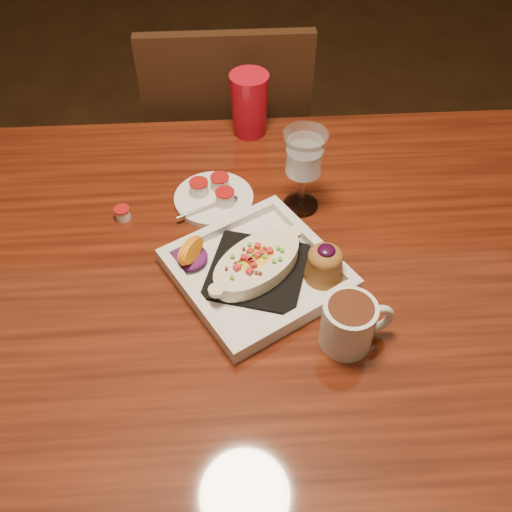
{
  "coord_description": "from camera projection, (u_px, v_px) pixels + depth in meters",
  "views": [
    {
      "loc": [
        -0.0,
        -0.67,
        1.52
      ],
      "look_at": [
        0.04,
        0.0,
        0.77
      ],
      "focal_mm": 40.0,
      "sensor_mm": 36.0,
      "label": 1
    }
  ],
  "objects": [
    {
      "name": "chair_far",
      "position": [
        230.0,
        155.0,
        1.62
      ],
      "size": [
        0.42,
        0.42,
        0.93
      ],
      "rotation": [
        0.0,
        0.0,
        3.14
      ],
      "color": "black",
      "rests_on": "floor"
    },
    {
      "name": "floor",
      "position": [
        243.0,
        444.0,
        1.58
      ],
      "size": [
        7.0,
        7.0,
        0.0
      ],
      "primitive_type": "plane",
      "color": "#312110",
      "rests_on": "ground"
    },
    {
      "name": "saucer",
      "position": [
        214.0,
        196.0,
        1.13
      ],
      "size": [
        0.16,
        0.16,
        0.11
      ],
      "color": "silver",
      "rests_on": "table"
    },
    {
      "name": "coffee_mug",
      "position": [
        350.0,
        323.0,
        0.88
      ],
      "size": [
        0.12,
        0.08,
        0.09
      ],
      "rotation": [
        0.0,
        0.0,
        0.17
      ],
      "color": "silver",
      "rests_on": "table"
    },
    {
      "name": "goblet",
      "position": [
        304.0,
        158.0,
        1.04
      ],
      "size": [
        0.08,
        0.08,
        0.17
      ],
      "color": "silver",
      "rests_on": "table"
    },
    {
      "name": "plate",
      "position": [
        264.0,
        267.0,
        0.98
      ],
      "size": [
        0.36,
        0.36,
        0.08
      ],
      "rotation": [
        0.0,
        0.0,
        0.53
      ],
      "color": "silver",
      "rests_on": "table"
    },
    {
      "name": "creamer_loose",
      "position": [
        122.0,
        213.0,
        1.09
      ],
      "size": [
        0.03,
        0.03,
        0.02
      ],
      "color": "silver",
      "rests_on": "table"
    },
    {
      "name": "table",
      "position": [
        237.0,
        298.0,
        1.09
      ],
      "size": [
        1.5,
        0.9,
        0.75
      ],
      "color": "maroon",
      "rests_on": "floor"
    },
    {
      "name": "red_tumbler",
      "position": [
        249.0,
        105.0,
        1.24
      ],
      "size": [
        0.08,
        0.08,
        0.14
      ],
      "primitive_type": "cone",
      "color": "#B60D1E",
      "rests_on": "table"
    }
  ]
}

